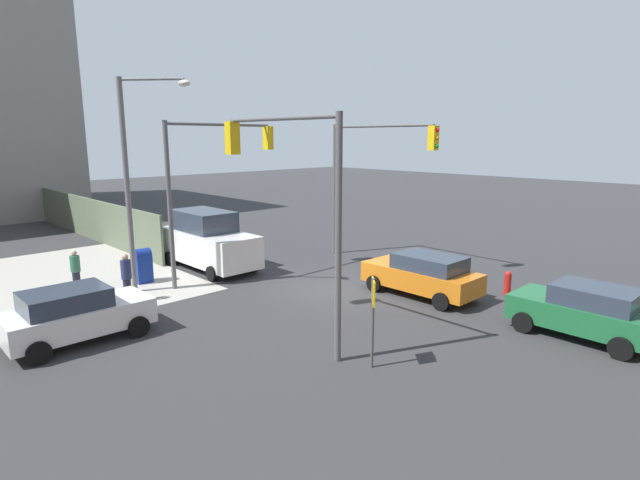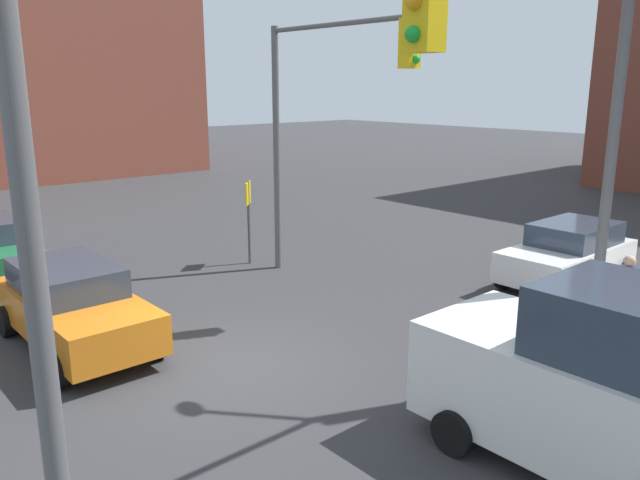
% 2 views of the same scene
% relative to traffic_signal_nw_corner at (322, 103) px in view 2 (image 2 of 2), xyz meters
% --- Properties ---
extents(ground_plane, '(120.00, 120.00, 0.00)m').
position_rel_traffic_signal_nw_corner_xyz_m(ground_plane, '(2.63, -4.50, -4.60)').
color(ground_plane, '#333335').
extents(traffic_signal_nw_corner, '(4.97, 0.36, 6.50)m').
position_rel_traffic_signal_nw_corner_xyz_m(traffic_signal_nw_corner, '(0.00, 0.00, 0.00)').
color(traffic_signal_nw_corner, '#59595B').
rests_on(traffic_signal_nw_corner, ground).
extents(traffic_signal_ne_corner, '(0.36, 5.18, 6.50)m').
position_rel_traffic_signal_nw_corner_xyz_m(traffic_signal_ne_corner, '(7.13, -1.96, 0.01)').
color(traffic_signal_ne_corner, '#59595B').
rests_on(traffic_signal_ne_corner, ground).
extents(warning_sign_two_way, '(0.48, 0.48, 2.40)m').
position_rel_traffic_signal_nw_corner_xyz_m(warning_sign_two_way, '(-2.77, -0.35, -2.96)').
color(warning_sign_two_way, '#4C4C4C').
rests_on(warning_sign_two_way, ground).
extents(hatchback_white, '(2.02, 3.98, 1.62)m').
position_rel_traffic_signal_nw_corner_xyz_m(hatchback_white, '(4.30, 4.57, -3.76)').
color(hatchback_white, white).
rests_on(hatchback_white, ground).
extents(sedan_orange, '(4.43, 2.02, 1.62)m').
position_rel_traffic_signal_nw_corner_xyz_m(sedan_orange, '(-0.18, -6.32, -3.76)').
color(sedan_orange, orange).
rests_on(sedan_orange, ground).
extents(van_white_delivery, '(5.40, 2.32, 2.62)m').
position_rel_traffic_signal_nw_corner_xyz_m(van_white_delivery, '(8.97, -2.70, -3.32)').
color(van_white_delivery, white).
rests_on(van_white_delivery, ground).
extents(pedestrian_waiting, '(0.36, 0.36, 1.79)m').
position_rel_traffic_signal_nw_corner_xyz_m(pedestrian_waiting, '(6.83, 2.00, -3.66)').
color(pedestrian_waiting, navy).
rests_on(pedestrian_waiting, ground).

